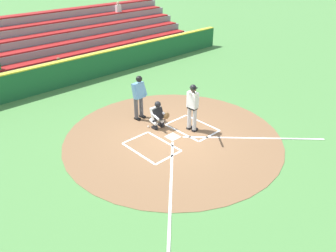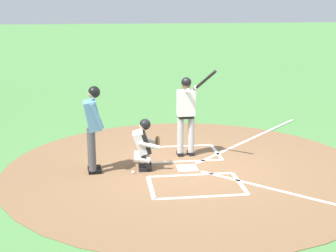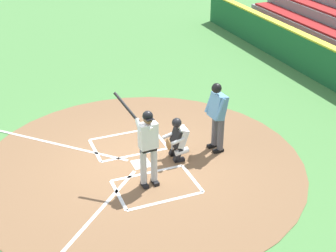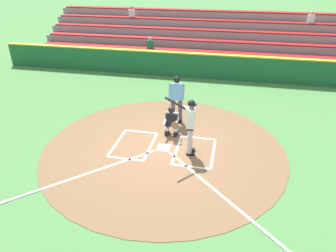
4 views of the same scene
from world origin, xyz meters
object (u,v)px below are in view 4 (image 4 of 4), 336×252
(batter, at_px, (190,123))
(plate_umpire, at_px, (177,96))
(baseball, at_px, (166,130))
(catcher, at_px, (172,121))

(batter, distance_m, plate_umpire, 2.29)
(plate_umpire, distance_m, baseball, 1.34)
(batter, xyz_separation_m, baseball, (1.07, -1.32, -1.06))
(baseball, bearing_deg, batter, 128.90)
(plate_umpire, xyz_separation_m, baseball, (0.23, 0.82, -1.04))
(plate_umpire, relative_size, baseball, 25.20)
(batter, relative_size, baseball, 28.76)
(batter, bearing_deg, baseball, -51.10)
(batter, height_order, baseball, batter)
(catcher, height_order, baseball, catcher)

